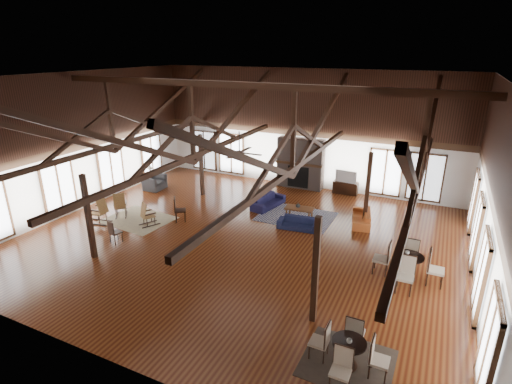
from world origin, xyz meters
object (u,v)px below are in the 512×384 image
at_px(sofa_navy_front, 298,223).
at_px(sofa_navy_left, 268,201).
at_px(armchair, 154,182).
at_px(sofa_orange, 361,217).
at_px(cafe_table_near, 348,349).
at_px(cafe_table_far, 408,263).
at_px(coffee_table, 299,209).
at_px(tv_console, 345,188).

bearing_deg(sofa_navy_front, sofa_navy_left, 134.92).
bearing_deg(armchair, sofa_orange, -91.00).
bearing_deg(sofa_navy_left, sofa_orange, -78.86).
bearing_deg(cafe_table_near, cafe_table_far, 79.70).
height_order(armchair, cafe_table_near, cafe_table_near).
bearing_deg(coffee_table, sofa_navy_front, -77.27).
xyz_separation_m(sofa_navy_left, armchair, (-6.36, -0.27, 0.08)).
xyz_separation_m(sofa_navy_left, cafe_table_far, (6.43, -3.66, 0.29)).
distance_m(armchair, tv_console, 9.83).
distance_m(sofa_navy_left, armchair, 6.37).
xyz_separation_m(sofa_orange, tv_console, (-1.47, 3.32, 0.03)).
height_order(sofa_navy_front, cafe_table_far, cafe_table_far).
xyz_separation_m(coffee_table, armchair, (-8.08, 0.29, -0.05)).
bearing_deg(cafe_table_far, armchair, 165.17).
distance_m(sofa_navy_front, sofa_navy_left, 2.63).
relative_size(cafe_table_near, tv_console, 1.51).
xyz_separation_m(sofa_navy_left, sofa_orange, (4.25, 0.01, -0.01)).
xyz_separation_m(armchair, tv_console, (9.14, 3.60, -0.06)).
height_order(sofa_navy_left, sofa_orange, sofa_navy_left).
xyz_separation_m(sofa_navy_front, armchair, (-8.42, 1.37, 0.12)).
bearing_deg(coffee_table, armchair, 173.18).
distance_m(sofa_navy_left, tv_console, 4.34).
height_order(sofa_navy_front, cafe_table_near, cafe_table_near).
bearing_deg(armchair, cafe_table_near, -125.97).
height_order(sofa_orange, coffee_table, sofa_orange).
bearing_deg(sofa_navy_left, coffee_table, -97.10).
relative_size(sofa_navy_front, coffee_table, 1.32).
bearing_deg(sofa_navy_left, armchair, 103.42).
distance_m(sofa_navy_front, sofa_orange, 2.75).
bearing_deg(cafe_table_far, sofa_orange, 120.68).
bearing_deg(coffee_table, sofa_orange, 7.91).
distance_m(sofa_navy_front, cafe_table_far, 4.83).
relative_size(armchair, tv_console, 0.91).
distance_m(sofa_orange, cafe_table_far, 4.28).
height_order(sofa_navy_front, coffee_table, sofa_navy_front).
relative_size(sofa_navy_left, cafe_table_near, 1.03).
bearing_deg(sofa_navy_left, sofa_navy_front, -117.61).
xyz_separation_m(sofa_navy_front, cafe_table_far, (4.38, -2.02, 0.32)).
distance_m(sofa_orange, cafe_table_near, 8.30).
bearing_deg(cafe_table_far, coffee_table, 146.70).
xyz_separation_m(armchair, cafe_table_near, (11.97, -7.91, 0.12)).
bearing_deg(sofa_navy_front, tv_console, 75.20).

